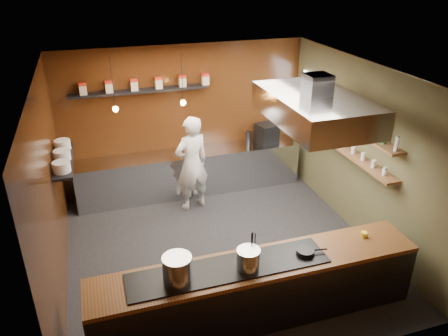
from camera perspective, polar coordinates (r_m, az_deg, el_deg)
name	(u,v)px	position (r m, az deg, el deg)	size (l,w,h in m)	color
floor	(222,250)	(7.54, -0.28, -10.62)	(5.00, 5.00, 0.00)	black
back_wall	(185,119)	(8.99, -5.08, 6.39)	(5.00, 5.00, 0.00)	#3C170A
left_wall	(50,194)	(6.55, -21.72, -3.21)	(5.00, 5.00, 0.00)	#3C170A
right_wall	(362,151)	(7.80, 17.53, 2.13)	(5.00, 5.00, 0.00)	brown
ceiling	(221,74)	(6.24, -0.34, 12.14)	(5.00, 5.00, 0.00)	silver
window_pane	(313,100)	(8.99, 11.60, 8.64)	(1.00, 1.00, 0.00)	white
prep_counter	(191,172)	(9.10, -4.35, -0.52)	(4.60, 0.65, 0.90)	silver
pass_counter	(257,290)	(6.07, 4.34, -15.62)	(4.40, 0.72, 0.94)	#38383D
tin_shelf	(139,91)	(8.51, -11.04, 9.84)	(2.60, 0.26, 0.04)	black
plate_shelf	(63,161)	(7.41, -20.28, 0.89)	(0.30, 1.40, 0.04)	black
bottle_shelf_upper	(347,123)	(7.79, 15.75, 5.69)	(0.26, 2.80, 0.04)	brown
bottle_shelf_lower	(344,148)	(7.96, 15.35, 2.51)	(0.26, 2.80, 0.04)	brown
extractor_hood	(315,108)	(6.52, 11.82, 7.68)	(1.20, 2.00, 0.72)	#38383D
pendant_left	(115,106)	(7.85, -14.01, 7.84)	(0.10, 0.10, 0.95)	black
pendant_right	(183,100)	(8.00, -5.37, 8.83)	(0.10, 0.10, 0.95)	black
storage_tins	(146,84)	(8.49, -10.10, 10.80)	(2.43, 0.13, 0.22)	#BCB19C
plate_stacks	(62,155)	(7.38, -20.39, 1.59)	(0.26, 1.16, 0.16)	silver
bottles	(348,115)	(7.75, 15.87, 6.66)	(0.06, 2.66, 0.24)	silver
wine_glasses	(344,144)	(7.93, 15.42, 3.08)	(0.07, 2.37, 0.13)	silver
stockpot_large	(177,269)	(5.38, -6.10, -13.02)	(0.36, 0.36, 0.35)	#B0B2B7
stockpot_small	(248,259)	(5.56, 3.19, -11.82)	(0.30, 0.30, 0.28)	silver
utensil_crock	(253,253)	(5.76, 3.79, -11.00)	(0.14, 0.14, 0.18)	#B3B5BA
frying_pan	(306,252)	(5.96, 10.64, -10.71)	(0.42, 0.25, 0.06)	black
butter_jar	(364,235)	(6.51, 17.81, -8.27)	(0.09, 0.09, 0.08)	yellow
espresso_machine	(267,133)	(9.33, 5.59, 4.53)	(0.41, 0.39, 0.41)	black
chef	(192,164)	(8.31, -4.22, 0.58)	(0.69, 0.45, 1.88)	white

